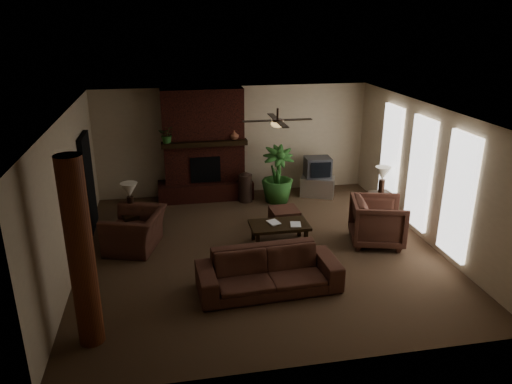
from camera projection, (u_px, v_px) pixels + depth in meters
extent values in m
plane|color=#503A28|center=(260.00, 250.00, 9.79)|extent=(7.00, 7.00, 0.00)
plane|color=silver|center=(260.00, 112.00, 8.83)|extent=(7.00, 7.00, 0.00)
plane|color=tan|center=(234.00, 141.00, 12.54)|extent=(7.00, 0.00, 7.00)
plane|color=tan|center=(314.00, 274.00, 6.08)|extent=(7.00, 0.00, 7.00)
plane|color=tan|center=(69.00, 196.00, 8.70)|extent=(0.00, 7.00, 7.00)
plane|color=tan|center=(427.00, 174.00, 9.92)|extent=(0.00, 7.00, 7.00)
cube|color=#431911|center=(204.00, 145.00, 12.17)|extent=(2.00, 0.50, 2.80)
cube|color=#431911|center=(206.00, 190.00, 12.48)|extent=(2.40, 0.70, 0.45)
cube|color=black|center=(205.00, 170.00, 12.13)|extent=(0.75, 0.04, 0.65)
cube|color=black|center=(205.00, 143.00, 11.88)|extent=(2.10, 0.28, 0.12)
cube|color=white|center=(390.00, 156.00, 11.40)|extent=(0.08, 0.85, 2.35)
cube|color=white|center=(420.00, 173.00, 10.11)|extent=(0.08, 0.85, 2.35)
cube|color=white|center=(458.00, 197.00, 8.82)|extent=(0.08, 0.85, 2.35)
cylinder|color=#602E18|center=(81.00, 254.00, 6.58)|extent=(0.36, 0.36, 2.80)
cube|color=black|center=(88.00, 182.00, 10.49)|extent=(0.10, 1.00, 2.10)
cylinder|color=black|center=(278.00, 115.00, 9.22)|extent=(0.04, 0.04, 0.24)
cylinder|color=black|center=(278.00, 121.00, 9.26)|extent=(0.20, 0.20, 0.06)
ellipsoid|color=#F2BF72|center=(277.00, 124.00, 9.28)|extent=(0.26, 0.26, 0.14)
cube|color=black|center=(298.00, 119.00, 9.33)|extent=(0.55, 0.12, 0.01)
cube|color=black|center=(257.00, 121.00, 9.19)|extent=(0.55, 0.12, 0.01)
cube|color=black|center=(273.00, 116.00, 9.63)|extent=(0.12, 0.55, 0.01)
cube|color=black|center=(282.00, 125.00, 8.89)|extent=(0.12, 0.55, 0.01)
imported|color=#4C2C20|center=(269.00, 265.00, 8.22)|extent=(2.45, 0.83, 0.94)
imported|color=#4C2C20|center=(135.00, 224.00, 9.69)|extent=(1.09, 1.37, 1.04)
imported|color=#4C2C20|center=(378.00, 219.00, 9.91)|extent=(1.20, 1.24, 1.06)
cube|color=black|center=(279.00, 225.00, 9.95)|extent=(1.20, 0.70, 0.06)
cube|color=black|center=(258.00, 242.00, 9.71)|extent=(0.07, 0.07, 0.37)
cube|color=black|center=(306.00, 238.00, 9.88)|extent=(0.07, 0.07, 0.37)
cube|color=black|center=(253.00, 232.00, 10.17)|extent=(0.07, 0.07, 0.37)
cube|color=black|center=(299.00, 228.00, 10.34)|extent=(0.07, 0.07, 0.37)
cube|color=#4C2C20|center=(284.00, 217.00, 10.85)|extent=(0.62, 0.62, 0.40)
cube|color=silver|center=(317.00, 186.00, 12.66)|extent=(0.98, 0.80, 0.50)
cube|color=#323234|center=(318.00, 167.00, 12.54)|extent=(0.68, 0.53, 0.52)
cube|color=black|center=(321.00, 170.00, 12.29)|extent=(0.52, 0.06, 0.40)
cylinder|color=#34241D|center=(245.00, 188.00, 12.24)|extent=(0.34, 0.34, 0.70)
sphere|color=#34241D|center=(245.00, 179.00, 12.15)|extent=(0.34, 0.34, 0.34)
imported|color=#2C5C25|center=(277.00, 187.00, 12.21)|extent=(0.87, 1.46, 0.80)
cube|color=black|center=(134.00, 224.00, 10.30)|extent=(0.64, 0.64, 0.55)
cylinder|color=black|center=(131.00, 204.00, 10.16)|extent=(0.15, 0.15, 0.35)
cone|color=beige|center=(129.00, 190.00, 10.05)|extent=(0.39, 0.39, 0.30)
cube|color=black|center=(380.00, 204.00, 11.39)|extent=(0.53, 0.53, 0.55)
cylinder|color=black|center=(381.00, 187.00, 11.22)|extent=(0.16, 0.16, 0.35)
cone|color=beige|center=(383.00, 173.00, 11.11)|extent=(0.41, 0.41, 0.30)
imported|color=#2C5C25|center=(167.00, 136.00, 11.63)|extent=(0.44, 0.48, 0.33)
imported|color=brown|center=(234.00, 135.00, 11.98)|extent=(0.27, 0.28, 0.22)
imported|color=#999999|center=(269.00, 218.00, 9.89)|extent=(0.21, 0.09, 0.29)
imported|color=#999999|center=(291.00, 218.00, 9.84)|extent=(0.21, 0.07, 0.29)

